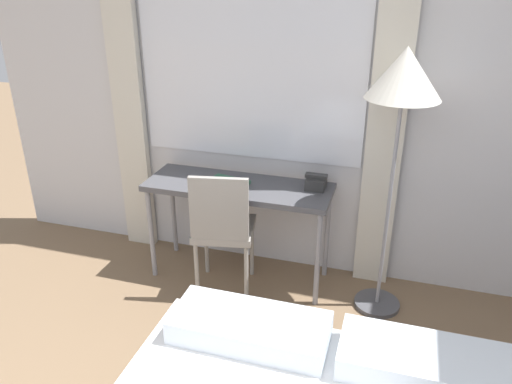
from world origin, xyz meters
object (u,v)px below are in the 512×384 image
book (228,182)px  telephone (316,182)px  standing_lamp (403,89)px  desk_chair (223,225)px  desk (238,194)px

book → telephone: bearing=10.0°
standing_lamp → telephone: 0.88m
telephone → standing_lamp: bearing=-20.1°
desk_chair → telephone: bearing=19.8°
desk_chair → book: (-0.03, 0.23, 0.22)m
desk → telephone: size_ratio=8.61×
telephone → book: telephone is taller
telephone → desk_chair: bearing=-149.3°
desk_chair → telephone: 0.70m
desk_chair → telephone: size_ratio=6.15×
standing_lamp → telephone: (-0.49, 0.18, -0.71)m
desk → standing_lamp: 1.31m
desk_chair → book: bearing=87.8°
telephone → book: 0.60m
desk → standing_lamp: size_ratio=0.75×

